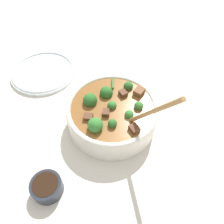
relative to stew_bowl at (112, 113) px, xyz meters
name	(u,v)px	position (x,y,z in m)	size (l,w,h in m)	color
ground_plane	(112,122)	(0.00, 0.00, -0.05)	(4.00, 4.00, 0.00)	silver
stew_bowl	(112,113)	(0.00, 0.00, 0.00)	(0.28, 0.33, 0.27)	white
condiment_bowl	(47,187)	(-0.26, -0.10, -0.03)	(0.08, 0.08, 0.04)	#232833
empty_plate	(43,72)	(-0.10, 0.35, -0.04)	(0.25, 0.25, 0.02)	white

